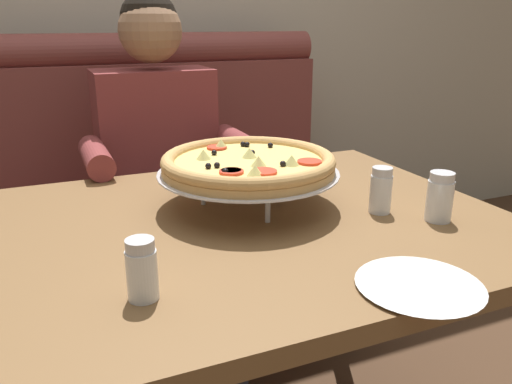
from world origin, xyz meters
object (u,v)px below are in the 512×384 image
Objects in this scene: pizza at (248,164)px; booth_bench at (168,220)px; dining_table at (258,254)px; plate_near_left at (420,282)px; shaker_oregano at (439,200)px; diner_main at (164,165)px; shaker_parmesan at (381,193)px; shaker_pepper_flakes at (142,274)px.

booth_bench is at bearing 90.67° from pizza.
dining_table is 5.20× the size of plate_near_left.
booth_bench is 0.97m from pizza.
pizza is at bearing 144.84° from shaker_oregano.
dining_table is at bearing -90.00° from booth_bench.
diner_main is 5.87× the size of plate_near_left.
plate_near_left is at bearing -72.82° from dining_table.
plate_near_left is (0.12, -0.48, -0.10)m from pizza.
booth_bench is 0.97m from dining_table.
pizza is 0.51m from plate_near_left.
pizza is at bearing 82.84° from dining_table.
shaker_parmesan is at bearing -15.73° from dining_table.
shaker_oregano is (0.37, -1.11, 0.40)m from booth_bench.
pizza reaches higher than shaker_pepper_flakes.
shaker_pepper_flakes is at bearing 161.30° from plate_near_left.
dining_table is 2.60× the size of pizza.
shaker_pepper_flakes reaches higher than plate_near_left.
shaker_parmesan reaches higher than plate_near_left.
booth_bench reaches higher than shaker_parmesan.
plate_near_left is at bearing -76.64° from pizza.
diner_main is 11.62× the size of shaker_parmesan.
pizza is at bearing -83.07° from diner_main.
shaker_parmesan is at bearing -30.47° from pizza.
shaker_oregano is at bearing -35.16° from pizza.
shaker_oregano is at bearing -25.14° from dining_table.
shaker_parmesan reaches higher than shaker_pepper_flakes.
booth_bench is 3.46× the size of pizza.
booth_bench is 1.12m from shaker_parmesan.
diner_main is 11.28× the size of shaker_oregano.
booth_bench reaches higher than plate_near_left.
dining_table is at bearing -97.16° from pizza.
pizza is (0.01, -0.85, 0.46)m from booth_bench.
shaker_parmesan is at bearing 64.65° from plate_near_left.
shaker_parmesan is at bearing -74.57° from booth_bench.
shaker_pepper_flakes is 0.46m from plate_near_left.
pizza is (0.01, 0.08, 0.20)m from dining_table.
pizza is at bearing 103.36° from plate_near_left.
shaker_oregano is at bearing -71.54° from booth_bench.
dining_table is at bearing -84.75° from diner_main.
dining_table is at bearing 39.29° from shaker_pepper_flakes.
dining_table is 10.82× the size of shaker_pepper_flakes.
shaker_oregano reaches higher than shaker_pepper_flakes.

